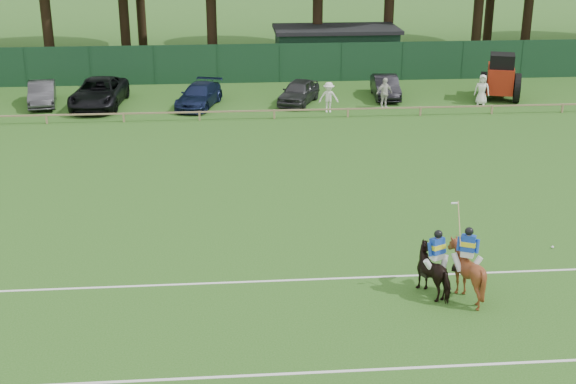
{
  "coord_description": "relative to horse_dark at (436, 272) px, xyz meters",
  "views": [
    {
      "loc": [
        -1.58,
        -22.08,
        10.85
      ],
      "look_at": [
        0.5,
        3.0,
        1.4
      ],
      "focal_mm": 48.0,
      "sensor_mm": 36.0,
      "label": 1
    }
  ],
  "objects": [
    {
      "name": "spectator_right",
      "position": [
        8.65,
        22.31,
        0.15
      ],
      "size": [
        0.99,
        0.82,
        1.73
      ],
      "primitive_type": "imported",
      "rotation": [
        0.0,
        0.0,
        -0.37
      ],
      "color": "white",
      "rests_on": "ground"
    },
    {
      "name": "rider_chestnut",
      "position": [
        0.8,
        -0.29,
        0.86
      ],
      "size": [
        0.9,
        0.78,
        2.05
      ],
      "rotation": [
        0.0,
        0.0,
        2.7
      ],
      "color": "silver",
      "rests_on": "ground"
    },
    {
      "name": "spectator_mid",
      "position": [
        2.89,
        21.88,
        0.16
      ],
      "size": [
        1.11,
        0.8,
        1.75
      ],
      "primitive_type": "imported",
      "rotation": [
        0.0,
        0.0,
        0.4
      ],
      "color": "beige",
      "rests_on": "ground"
    },
    {
      "name": "spectator_left",
      "position": [
        -0.33,
        21.35,
        0.12
      ],
      "size": [
        1.12,
        0.68,
        1.68
      ],
      "primitive_type": "imported",
      "rotation": [
        0.0,
        0.0,
        -0.05
      ],
      "color": "silver",
      "rests_on": "ground"
    },
    {
      "name": "pitch_rail",
      "position": [
        -4.42,
        20.19,
        -0.27
      ],
      "size": [
        62.1,
        0.1,
        0.5
      ],
      "color": "#997F5B",
      "rests_on": "ground"
    },
    {
      "name": "pitch_lines",
      "position": [
        -4.42,
        -1.31,
        -0.71
      ],
      "size": [
        60.0,
        5.1,
        0.01
      ],
      "color": "silver",
      "rests_on": "ground"
    },
    {
      "name": "utility_shed",
      "position": [
        1.58,
        32.19,
        0.82
      ],
      "size": [
        8.4,
        4.4,
        3.04
      ],
      "color": "#14331E",
      "rests_on": "ground"
    },
    {
      "name": "sedan_navy",
      "position": [
        -7.5,
        23.16,
        -0.07
      ],
      "size": [
        2.99,
        4.78,
        1.29
      ],
      "primitive_type": "imported",
      "rotation": [
        0.0,
        0.0,
        -0.29
      ],
      "color": "#131D3E",
      "rests_on": "ground"
    },
    {
      "name": "suv_black",
      "position": [
        -13.17,
        23.67,
        0.07
      ],
      "size": [
        2.98,
        5.81,
        1.57
      ],
      "primitive_type": "imported",
      "rotation": [
        0.0,
        0.0,
        -0.07
      ],
      "color": "black",
      "rests_on": "ground"
    },
    {
      "name": "horse_dark",
      "position": [
        0.0,
        0.0,
        0.0
      ],
      "size": [
        1.44,
        1.87,
        1.44
      ],
      "primitive_type": "imported",
      "rotation": [
        0.0,
        0.0,
        3.59
      ],
      "color": "black",
      "rests_on": "ground"
    },
    {
      "name": "estate_black",
      "position": [
        3.48,
        24.4,
        -0.06
      ],
      "size": [
        1.65,
        4.09,
        1.32
      ],
      "primitive_type": "imported",
      "rotation": [
        0.0,
        0.0,
        -0.06
      ],
      "color": "black",
      "rests_on": "ground"
    },
    {
      "name": "tractor",
      "position": [
        10.12,
        23.52,
        0.57
      ],
      "size": [
        3.08,
        3.75,
        2.72
      ],
      "rotation": [
        0.0,
        0.0,
        -0.33
      ],
      "color": "maroon",
      "rests_on": "ground"
    },
    {
      "name": "horse_chestnut",
      "position": [
        0.81,
        -0.28,
        0.11
      ],
      "size": [
        1.86,
        1.93,
        1.66
      ],
      "primitive_type": "imported",
      "rotation": [
        0.0,
        0.0,
        2.7
      ],
      "color": "brown",
      "rests_on": "ground"
    },
    {
      "name": "ground",
      "position": [
        -4.42,
        2.19,
        -0.72
      ],
      "size": [
        160.0,
        160.0,
        0.0
      ],
      "primitive_type": "plane",
      "color": "#1E4C14",
      "rests_on": "ground"
    },
    {
      "name": "polo_ball",
      "position": [
        4.8,
        2.8,
        -0.67
      ],
      "size": [
        0.09,
        0.09,
        0.09
      ],
      "primitive_type": "sphere",
      "color": "silver",
      "rests_on": "ground"
    },
    {
      "name": "rider_dark",
      "position": [
        0.01,
        -0.01,
        0.68
      ],
      "size": [
        0.89,
        0.59,
        1.41
      ],
      "rotation": [
        0.0,
        0.0,
        3.59
      ],
      "color": "silver",
      "rests_on": "ground"
    },
    {
      "name": "sedan_grey",
      "position": [
        -16.47,
        24.24,
        -0.04
      ],
      "size": [
        2.11,
        4.27,
        1.35
      ],
      "primitive_type": "imported",
      "rotation": [
        0.0,
        0.0,
        0.17
      ],
      "color": "#303032",
      "rests_on": "ground"
    },
    {
      "name": "hatch_grey",
      "position": [
        -1.79,
        23.46,
        -0.04
      ],
      "size": [
        3.07,
        4.32,
        1.36
      ],
      "primitive_type": "imported",
      "rotation": [
        0.0,
        0.0,
        -0.41
      ],
      "color": "#2F2F32",
      "rests_on": "ground"
    },
    {
      "name": "perimeter_fence",
      "position": [
        -4.42,
        29.19,
        0.53
      ],
      "size": [
        92.08,
        0.08,
        2.5
      ],
      "color": "#14351E",
      "rests_on": "ground"
    },
    {
      "name": "tree_row",
      "position": [
        -2.42,
        37.19,
        -0.72
      ],
      "size": [
        96.0,
        12.0,
        21.0
      ],
      "primitive_type": null,
      "color": "#26561C",
      "rests_on": "ground"
    }
  ]
}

